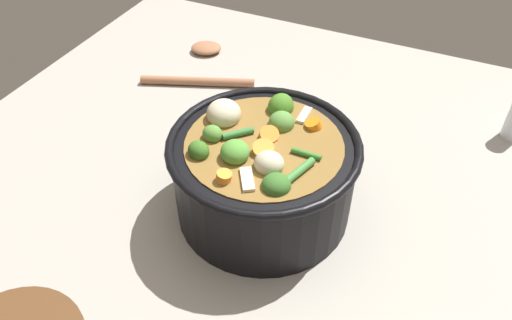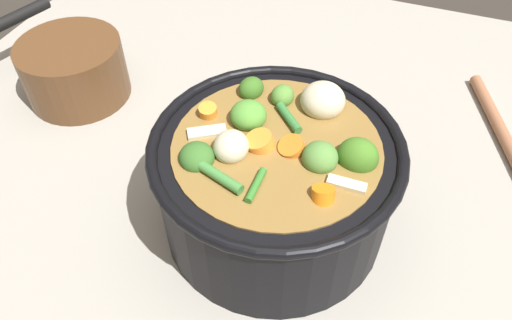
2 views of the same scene
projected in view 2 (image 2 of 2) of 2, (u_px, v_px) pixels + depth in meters
The scene contains 3 objects.
ground_plane at pixel (274, 220), 0.57m from camera, with size 1.10×1.10×0.00m, color #9E998E.
cooking_pot at pixel (275, 181), 0.52m from camera, with size 0.26×0.26×0.15m.
small_saucepan at pixel (73, 69), 0.70m from camera, with size 0.23×0.18×0.08m.
Camera 2 is at (0.10, -0.33, 0.46)m, focal length 34.70 mm.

